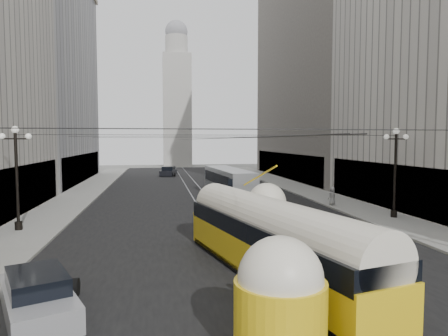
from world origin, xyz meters
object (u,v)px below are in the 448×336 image
object	(u,v)px
pedestrian_crossing_b	(343,307)
city_bus	(229,182)
sedan_silver	(38,296)
pedestrian_sidewalk_right	(332,196)
pedestrian_crossing_a	(259,286)
streetcar	(271,239)

from	to	relation	value
pedestrian_crossing_b	city_bus	bearing A→B (deg)	174.12
city_bus	sedan_silver	xyz separation A→B (m)	(-10.60, -24.85, -0.92)
city_bus	pedestrian_sidewalk_right	xyz separation A→B (m)	(7.81, -6.41, -0.64)
city_bus	pedestrian_crossing_b	bearing A→B (deg)	-93.07
sedan_silver	pedestrian_crossing_b	distance (m)	9.53
city_bus	pedestrian_crossing_b	xyz separation A→B (m)	(-1.48, -27.59, -0.75)
pedestrian_crossing_a	pedestrian_crossing_b	bearing A→B (deg)	-109.20
pedestrian_sidewalk_right	pedestrian_crossing_b	bearing A→B (deg)	41.52
city_bus	pedestrian_sidewalk_right	distance (m)	10.13
pedestrian_crossing_b	pedestrian_sidewalk_right	bearing A→B (deg)	153.50
pedestrian_crossing_b	pedestrian_sidewalk_right	distance (m)	23.13
pedestrian_sidewalk_right	streetcar	bearing A→B (deg)	33.35
pedestrian_crossing_b	pedestrian_sidewalk_right	world-z (taller)	pedestrian_sidewalk_right
pedestrian_crossing_b	sedan_silver	bearing A→B (deg)	-109.55
city_bus	sedan_silver	distance (m)	27.03
streetcar	pedestrian_sidewalk_right	world-z (taller)	streetcar
city_bus	pedestrian_crossing_a	size ratio (longest dim) A/B	7.31
sedan_silver	city_bus	bearing A→B (deg)	66.89
pedestrian_crossing_a	pedestrian_sidewalk_right	bearing A→B (deg)	-2.76
sedan_silver	pedestrian_sidewalk_right	bearing A→B (deg)	45.03
sedan_silver	pedestrian_crossing_a	xyz separation A→B (m)	(7.17, -0.65, 0.13)
pedestrian_crossing_a	sedan_silver	bearing A→B (deg)	112.56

